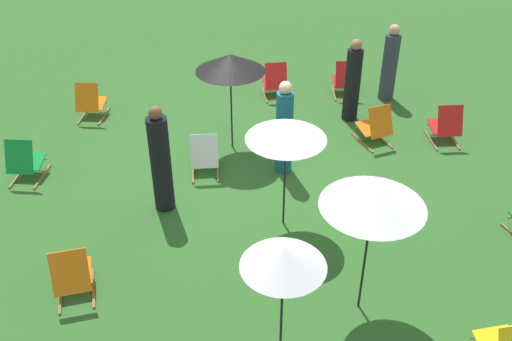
{
  "coord_description": "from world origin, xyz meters",
  "views": [
    {
      "loc": [
        1.46,
        8.97,
        5.77
      ],
      "look_at": [
        0.0,
        1.2,
        0.5
      ],
      "focal_mm": 40.19,
      "sensor_mm": 36.0,
      "label": 1
    }
  ],
  "objects_px": {
    "deckchair_9": "(375,127)",
    "person_2": "(284,130)",
    "deckchair_7": "(72,275)",
    "umbrella_0": "(283,257)",
    "person_3": "(161,162)",
    "deckchair_4": "(275,81)",
    "deckchair_5": "(345,80)",
    "umbrella_3": "(374,197)",
    "person_0": "(353,83)",
    "umbrella_2": "(286,132)",
    "deckchair_3": "(90,102)",
    "umbrella_1": "(230,63)",
    "deckchair_10": "(205,156)",
    "deckchair_0": "(446,126)",
    "person_1": "(390,65)",
    "deckchair_1": "(25,161)"
  },
  "relations": [
    {
      "from": "deckchair_3",
      "to": "person_3",
      "type": "distance_m",
      "value": 3.67
    },
    {
      "from": "umbrella_2",
      "to": "deckchair_4",
      "type": "bearing_deg",
      "value": -100.47
    },
    {
      "from": "deckchair_0",
      "to": "person_3",
      "type": "height_order",
      "value": "person_3"
    },
    {
      "from": "umbrella_1",
      "to": "umbrella_3",
      "type": "bearing_deg",
      "value": 103.34
    },
    {
      "from": "deckchair_10",
      "to": "umbrella_2",
      "type": "height_order",
      "value": "umbrella_2"
    },
    {
      "from": "deckchair_3",
      "to": "deckchair_1",
      "type": "bearing_deg",
      "value": 79.84
    },
    {
      "from": "deckchair_0",
      "to": "deckchair_10",
      "type": "distance_m",
      "value": 4.71
    },
    {
      "from": "deckchair_7",
      "to": "deckchair_5",
      "type": "bearing_deg",
      "value": -140.4
    },
    {
      "from": "deckchair_10",
      "to": "umbrella_2",
      "type": "xyz_separation_m",
      "value": [
        -1.06,
        1.65,
        1.3
      ]
    },
    {
      "from": "umbrella_3",
      "to": "person_0",
      "type": "distance_m",
      "value": 5.39
    },
    {
      "from": "deckchair_3",
      "to": "umbrella_0",
      "type": "height_order",
      "value": "umbrella_0"
    },
    {
      "from": "deckchair_3",
      "to": "deckchair_5",
      "type": "distance_m",
      "value": 5.54
    },
    {
      "from": "person_0",
      "to": "umbrella_2",
      "type": "bearing_deg",
      "value": 130.71
    },
    {
      "from": "deckchair_0",
      "to": "deckchair_3",
      "type": "distance_m",
      "value": 7.17
    },
    {
      "from": "deckchair_0",
      "to": "person_1",
      "type": "distance_m",
      "value": 2.12
    },
    {
      "from": "deckchair_9",
      "to": "person_1",
      "type": "bearing_deg",
      "value": -129.93
    },
    {
      "from": "deckchair_5",
      "to": "person_2",
      "type": "bearing_deg",
      "value": 64.33
    },
    {
      "from": "umbrella_3",
      "to": "person_3",
      "type": "xyz_separation_m",
      "value": [
        2.42,
        -2.69,
        -0.93
      ]
    },
    {
      "from": "deckchair_3",
      "to": "umbrella_2",
      "type": "relative_size",
      "value": 0.48
    },
    {
      "from": "deckchair_4",
      "to": "umbrella_3",
      "type": "height_order",
      "value": "umbrella_3"
    },
    {
      "from": "person_0",
      "to": "person_3",
      "type": "height_order",
      "value": "person_3"
    },
    {
      "from": "deckchair_10",
      "to": "umbrella_3",
      "type": "bearing_deg",
      "value": 120.4
    },
    {
      "from": "deckchair_0",
      "to": "deckchair_7",
      "type": "bearing_deg",
      "value": 29.27
    },
    {
      "from": "deckchair_7",
      "to": "deckchair_9",
      "type": "xyz_separation_m",
      "value": [
        -5.42,
        -3.1,
        0.0
      ]
    },
    {
      "from": "deckchair_0",
      "to": "deckchair_4",
      "type": "relative_size",
      "value": 1.0
    },
    {
      "from": "umbrella_0",
      "to": "person_3",
      "type": "bearing_deg",
      "value": -68.61
    },
    {
      "from": "deckchair_9",
      "to": "person_2",
      "type": "distance_m",
      "value": 2.09
    },
    {
      "from": "deckchair_3",
      "to": "person_2",
      "type": "height_order",
      "value": "person_2"
    },
    {
      "from": "deckchair_7",
      "to": "umbrella_1",
      "type": "xyz_separation_m",
      "value": [
        -2.68,
        -3.48,
        1.36
      ]
    },
    {
      "from": "umbrella_0",
      "to": "umbrella_3",
      "type": "height_order",
      "value": "umbrella_3"
    },
    {
      "from": "deckchair_10",
      "to": "person_1",
      "type": "distance_m",
      "value": 4.88
    },
    {
      "from": "deckchair_7",
      "to": "deckchair_9",
      "type": "relative_size",
      "value": 0.99
    },
    {
      "from": "person_2",
      "to": "deckchair_7",
      "type": "bearing_deg",
      "value": -137.27
    },
    {
      "from": "deckchair_5",
      "to": "umbrella_0",
      "type": "distance_m",
      "value": 7.35
    },
    {
      "from": "person_2",
      "to": "person_1",
      "type": "bearing_deg",
      "value": 46.68
    },
    {
      "from": "deckchair_1",
      "to": "umbrella_2",
      "type": "xyz_separation_m",
      "value": [
        -4.16,
        2.04,
        1.3
      ]
    },
    {
      "from": "person_0",
      "to": "deckchair_3",
      "type": "bearing_deg",
      "value": 64.2
    },
    {
      "from": "deckchair_3",
      "to": "umbrella_0",
      "type": "xyz_separation_m",
      "value": [
        -2.57,
        6.55,
        1.13
      ]
    },
    {
      "from": "umbrella_1",
      "to": "deckchair_3",
      "type": "bearing_deg",
      "value": -31.84
    },
    {
      "from": "person_0",
      "to": "deckchair_4",
      "type": "bearing_deg",
      "value": 30.26
    },
    {
      "from": "deckchair_10",
      "to": "umbrella_2",
      "type": "distance_m",
      "value": 2.35
    },
    {
      "from": "deckchair_5",
      "to": "person_3",
      "type": "bearing_deg",
      "value": 50.4
    },
    {
      "from": "deckchair_7",
      "to": "person_2",
      "type": "xyz_separation_m",
      "value": [
        -3.47,
        -2.5,
        0.46
      ]
    },
    {
      "from": "deckchair_5",
      "to": "umbrella_2",
      "type": "distance_m",
      "value": 5.03
    },
    {
      "from": "deckchair_4",
      "to": "person_3",
      "type": "bearing_deg",
      "value": 57.38
    },
    {
      "from": "person_0",
      "to": "deckchair_9",
      "type": "bearing_deg",
      "value": 172.84
    },
    {
      "from": "deckchair_0",
      "to": "deckchair_10",
      "type": "height_order",
      "value": "same"
    },
    {
      "from": "umbrella_0",
      "to": "deckchair_4",
      "type": "bearing_deg",
      "value": -101.61
    },
    {
      "from": "umbrella_2",
      "to": "person_1",
      "type": "distance_m",
      "value": 5.16
    },
    {
      "from": "deckchair_7",
      "to": "umbrella_2",
      "type": "distance_m",
      "value": 3.53
    }
  ]
}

